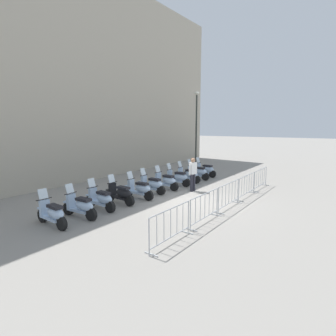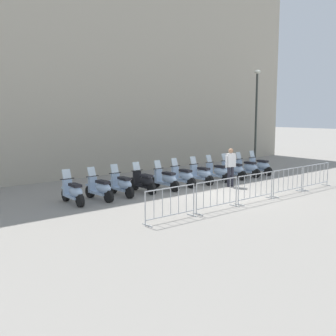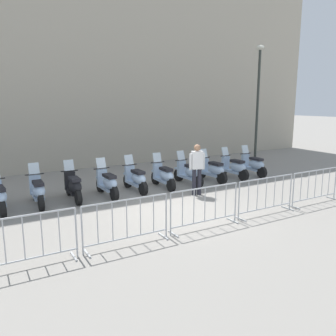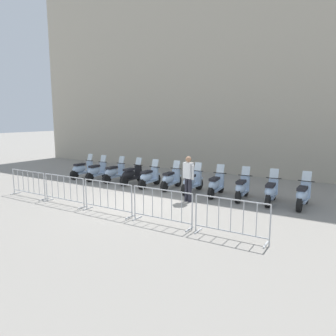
% 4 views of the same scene
% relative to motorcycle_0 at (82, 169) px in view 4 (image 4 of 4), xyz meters
% --- Properties ---
extents(ground_plane, '(120.00, 120.00, 0.00)m').
position_rel_motorcycle_0_xyz_m(ground_plane, '(5.08, -3.06, -0.45)').
color(ground_plane, gray).
extents(building_facade, '(28.06, 6.27, 12.36)m').
position_rel_motorcycle_0_xyz_m(building_facade, '(6.28, 5.48, 5.73)').
color(building_facade, '#B2A893').
rests_on(building_facade, ground).
extents(motorcycle_0, '(0.67, 1.71, 1.24)m').
position_rel_motorcycle_0_xyz_m(motorcycle_0, '(0.00, 0.00, 0.00)').
color(motorcycle_0, black).
rests_on(motorcycle_0, ground).
extents(motorcycle_1, '(0.56, 1.73, 1.24)m').
position_rel_motorcycle_0_xyz_m(motorcycle_1, '(1.08, -0.21, 0.00)').
color(motorcycle_1, black).
rests_on(motorcycle_1, ground).
extents(motorcycle_2, '(0.65, 1.72, 1.24)m').
position_rel_motorcycle_0_xyz_m(motorcycle_2, '(2.17, -0.24, 0.00)').
color(motorcycle_2, black).
rests_on(motorcycle_2, ground).
extents(motorcycle_3, '(0.65, 1.72, 1.24)m').
position_rel_motorcycle_0_xyz_m(motorcycle_3, '(3.25, -0.41, 0.00)').
color(motorcycle_3, black).
rests_on(motorcycle_3, ground).
extents(motorcycle_4, '(0.59, 1.72, 1.24)m').
position_rel_motorcycle_0_xyz_m(motorcycle_4, '(4.31, -0.69, 0.00)').
color(motorcycle_4, black).
rests_on(motorcycle_4, ground).
extents(motorcycle_5, '(0.59, 1.72, 1.24)m').
position_rel_motorcycle_0_xyz_m(motorcycle_5, '(5.41, -0.72, 0.00)').
color(motorcycle_5, black).
rests_on(motorcycle_5, ground).
extents(motorcycle_6, '(0.66, 1.72, 1.24)m').
position_rel_motorcycle_0_xyz_m(motorcycle_6, '(6.47, -0.94, 0.00)').
color(motorcycle_6, black).
rests_on(motorcycle_6, ground).
extents(motorcycle_7, '(0.56, 1.73, 1.24)m').
position_rel_motorcycle_0_xyz_m(motorcycle_7, '(7.56, -1.11, 0.00)').
color(motorcycle_7, black).
rests_on(motorcycle_7, ground).
extents(motorcycle_8, '(0.56, 1.73, 1.24)m').
position_rel_motorcycle_0_xyz_m(motorcycle_8, '(8.63, -1.28, 0.00)').
color(motorcycle_8, black).
rests_on(motorcycle_8, ground).
extents(motorcycle_9, '(0.56, 1.73, 1.24)m').
position_rel_motorcycle_0_xyz_m(motorcycle_9, '(9.71, -1.45, 0.00)').
color(motorcycle_9, black).
rests_on(motorcycle_9, ground).
extents(motorcycle_10, '(0.66, 1.72, 1.24)m').
position_rel_motorcycle_0_xyz_m(motorcycle_10, '(10.78, -1.57, 0.00)').
color(motorcycle_10, black).
rests_on(motorcycle_10, ground).
extents(barrier_segment_0, '(2.01, 0.70, 1.07)m').
position_rel_motorcycle_0_xyz_m(barrier_segment_0, '(0.66, -4.15, 0.07)').
color(barrier_segment_0, '#B2B5B7').
rests_on(barrier_segment_0, ground).
extents(barrier_segment_1, '(2.01, 0.70, 1.07)m').
position_rel_motorcycle_0_xyz_m(barrier_segment_1, '(2.75, -4.45, 0.07)').
color(barrier_segment_1, '#B2B5B7').
rests_on(barrier_segment_1, ground).
extents(barrier_segment_2, '(2.01, 0.70, 1.07)m').
position_rel_motorcycle_0_xyz_m(barrier_segment_2, '(4.84, -4.74, 0.07)').
color(barrier_segment_2, '#B2B5B7').
rests_on(barrier_segment_2, ground).
extents(barrier_segment_3, '(2.01, 0.70, 1.07)m').
position_rel_motorcycle_0_xyz_m(barrier_segment_3, '(6.93, -5.03, 0.07)').
color(barrier_segment_3, '#B2B5B7').
rests_on(barrier_segment_3, ground).
extents(barrier_segment_4, '(2.01, 0.70, 1.07)m').
position_rel_motorcycle_0_xyz_m(barrier_segment_4, '(9.03, -5.33, 0.07)').
color(barrier_segment_4, '#B2B5B7').
rests_on(barrier_segment_4, ground).
extents(officer_near_row_end, '(0.51, 0.35, 1.73)m').
position_rel_motorcycle_0_xyz_m(officer_near_row_end, '(6.81, -2.33, 0.53)').
color(officer_near_row_end, '#23232D').
rests_on(officer_near_row_end, ground).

